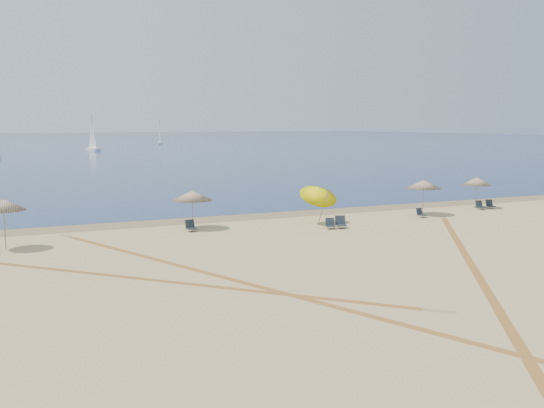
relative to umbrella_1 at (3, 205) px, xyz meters
The scene contains 16 objects.
ocean 206.64m from the umbrella_1, 85.99° to the left, with size 500.00×500.00×0.00m, color #0C2151.
wet_sand 15.48m from the umbrella_1, 19.55° to the left, with size 500.00×500.00×0.00m, color olive.
umbrella_1 is the anchor object (origin of this frame).
umbrella_2 10.05m from the umbrella_1, 11.45° to the left, with size 2.32×2.32×2.27m.
umbrella_3 17.29m from the umbrella_1, ahead, with size 2.27×2.26×2.71m.
umbrella_4 25.32m from the umbrella_1, ahead, with size 2.30×2.30×2.38m.
umbrella_5 30.98m from the umbrella_1, ahead, with size 2.04×2.05×2.28m.
chair_3 9.82m from the umbrella_1, ahead, with size 0.59×0.67×0.64m.
chair_4 17.24m from the umbrella_1, ahead, with size 0.67×0.72×0.61m.
chair_5 17.89m from the umbrella_1, ahead, with size 0.78×0.84×0.71m.
chair_6 24.62m from the umbrella_1, ahead, with size 0.60×0.66×0.59m.
chair_7 30.74m from the umbrella_1, ahead, with size 0.56×0.64×0.62m.
chair_8 31.80m from the umbrella_1, ahead, with size 0.61×0.68×0.62m.
sailboat_0 110.74m from the umbrella_1, 80.07° to the left, with size 2.68×5.49×7.92m.
sailboat_2 153.57m from the umbrella_1, 73.50° to the left, with size 2.23×5.09×7.36m.
tire_tracks 13.64m from the umbrella_1, 44.47° to the right, with size 55.07×45.79×0.00m.
Camera 1 is at (-14.54, -12.53, 5.99)m, focal length 40.45 mm.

